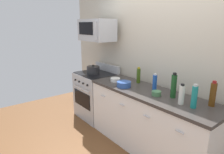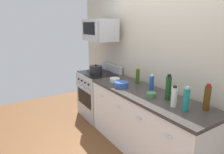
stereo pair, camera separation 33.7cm
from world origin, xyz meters
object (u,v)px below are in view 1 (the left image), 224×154
Objects in this scene: bottle_soda_blue at (155,82)px; bowl_green_glaze at (156,93)px; bottle_sparkling_teal at (194,97)px; bowl_blue_mixing at (124,84)px; bottle_vinegar_white at (182,95)px; bottle_wine_amber at (213,94)px; microwave at (97,30)px; bottle_olive_oil at (139,76)px; range_oven at (96,95)px; stockpot at (93,70)px; bottle_wine_green at (174,86)px; bowl_white_ceramic at (115,80)px.

bottle_soda_blue reaches higher than bowl_green_glaze.
bottle_sparkling_teal reaches higher than bowl_blue_mixing.
bottle_wine_amber reaches higher than bottle_vinegar_white.
microwave is 2.83× the size of bottle_olive_oil.
bottle_sparkling_teal is 0.54m from bowl_green_glaze.
range_oven is at bearing -175.65° from bottle_soda_blue.
bottle_soda_blue is at bearing -10.85° from bottle_olive_oil.
bottle_olive_oil is 1.19× the size of bowl_blue_mixing.
bottle_olive_oil is at bearing 179.62° from bottle_wine_amber.
bowl_green_glaze is at bearing -3.70° from microwave.
bottle_soda_blue is 1.41m from stockpot.
range_oven reaches higher than bowl_blue_mixing.
bowl_blue_mixing is at bearing -165.01° from bottle_wine_amber.
bottle_soda_blue is 1.12× the size of bowl_blue_mixing.
bottle_sparkling_teal reaches higher than bottle_olive_oil.
bottle_vinegar_white is (1.94, -0.10, -0.71)m from microwave.
stockpot reaches higher than bowl_green_glaze.
bottle_vinegar_white is 1.15× the size of bowl_blue_mixing.
bottle_sparkling_teal is (2.09, -0.04, 0.59)m from range_oven.
bottle_vinegar_white is (1.94, -0.06, 0.57)m from range_oven.
bottle_olive_oil reaches higher than stockpot.
bottle_wine_green is at bearing 3.45° from stockpot.
bottle_sparkling_teal reaches higher than stockpot.
bottle_wine_green is 1.32× the size of bottle_vinegar_white.
bottle_sparkling_teal is at bearing -2.40° from microwave.
bowl_blue_mixing is 0.89× the size of stockpot.
bottle_olive_oil is at bearing 170.16° from bottle_wine_green.
bottle_wine_green is 0.25m from bowl_green_glaze.
bottle_soda_blue is 1.49× the size of bowl_white_ceramic.
bowl_green_glaze is at bearing 8.83° from bowl_blue_mixing.
bowl_white_ceramic is 0.75× the size of bowl_blue_mixing.
bottle_sparkling_teal is (0.34, -0.10, -0.02)m from bottle_wine_green.
bottle_soda_blue is 1.97× the size of bowl_green_glaze.
bottle_olive_oil is (0.99, 0.14, -0.71)m from microwave.
bottle_vinegar_white reaches higher than range_oven.
bowl_green_glaze is at bearing -43.76° from bottle_soda_blue.
bottle_vinegar_white is at bearing -16.69° from bottle_soda_blue.
bottle_wine_amber is (0.80, 0.07, 0.03)m from bottle_soda_blue.
bottle_olive_oil is (-0.40, 0.08, 0.01)m from bottle_soda_blue.
bowl_white_ceramic is at bearing -179.75° from bottle_vinegar_white.
bottle_soda_blue is at bearing 32.52° from bowl_blue_mixing.
bottle_vinegar_white reaches higher than stockpot.
bowl_blue_mixing is at bearing -165.30° from bottle_wine_green.
bowl_blue_mixing is at bearing -10.64° from microwave.
bottle_vinegar_white is 1.02× the size of stockpot.
range_oven is 1.13m from bowl_blue_mixing.
bottle_sparkling_teal is 1.14× the size of stockpot.
bowl_white_ceramic is at bearing -8.74° from microwave.
bottle_soda_blue is 0.71m from bottle_sparkling_teal.
bowl_blue_mixing is at bearing -88.18° from bottle_olive_oil.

